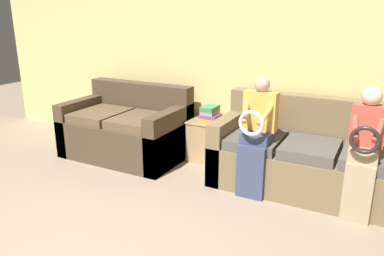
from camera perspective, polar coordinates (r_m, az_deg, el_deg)
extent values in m
cube|color=#DBCC7F|center=(4.68, 4.96, 10.83)|extent=(7.51, 0.06, 2.55)
cube|color=brown|center=(4.09, 17.49, -6.23)|extent=(2.00, 0.87, 0.43)
cube|color=brown|center=(4.26, 18.92, 1.22)|extent=(2.00, 0.20, 0.50)
cube|color=brown|center=(4.28, 5.52, -2.64)|extent=(0.16, 0.87, 0.69)
cube|color=#514C47|center=(4.03, 9.76, -1.89)|extent=(0.53, 0.63, 0.11)
cube|color=#514C47|center=(3.90, 17.56, -3.09)|extent=(0.53, 0.63, 0.11)
cube|color=#514C47|center=(3.86, 25.72, -4.27)|extent=(0.53, 0.63, 0.11)
cube|color=#473828|center=(4.90, -10.09, -1.53)|extent=(1.51, 0.93, 0.48)
cube|color=#473828|center=(5.06, -7.83, 4.49)|extent=(1.51, 0.20, 0.43)
cube|color=#473828|center=(5.30, -15.93, 0.69)|extent=(0.16, 0.93, 0.69)
cube|color=#473828|center=(4.50, -3.34, -1.56)|extent=(0.16, 0.93, 0.69)
cube|color=brown|center=(4.93, -13.71, 1.90)|extent=(0.56, 0.69, 0.11)
cube|color=brown|center=(4.57, -8.09, 1.02)|extent=(0.56, 0.69, 0.11)
cube|color=#384260|center=(3.79, 8.96, -6.64)|extent=(0.28, 0.10, 0.54)
cube|color=#384260|center=(3.79, 9.89, -1.34)|extent=(0.28, 0.28, 0.11)
cube|color=gold|center=(3.79, 10.42, 2.58)|extent=(0.33, 0.14, 0.39)
sphere|color=tan|center=(3.73, 10.64, 6.54)|extent=(0.15, 0.15, 0.15)
torus|color=silver|center=(3.56, 9.03, 0.70)|extent=(0.25, 0.04, 0.25)
cylinder|color=gold|center=(3.69, 8.20, 2.77)|extent=(0.12, 0.31, 0.22)
cylinder|color=gold|center=(3.63, 11.41, 2.35)|extent=(0.12, 0.31, 0.22)
cube|color=tan|center=(3.63, 23.89, -9.08)|extent=(0.24, 0.10, 0.54)
cube|color=tan|center=(3.64, 24.69, -3.53)|extent=(0.24, 0.28, 0.11)
cube|color=#C64C3D|center=(3.64, 25.24, 0.37)|extent=(0.29, 0.14, 0.37)
sphere|color=beige|center=(3.58, 25.77, 4.39)|extent=(0.17, 0.17, 0.17)
torus|color=black|center=(3.39, 24.84, -1.69)|extent=(0.24, 0.04, 0.24)
cylinder|color=#C64C3D|center=(3.50, 23.63, 0.46)|extent=(0.10, 0.31, 0.21)
cylinder|color=#C64C3D|center=(3.50, 26.69, 0.03)|extent=(0.10, 0.31, 0.21)
cube|color=tan|center=(4.69, 2.83, -1.91)|extent=(0.48, 0.41, 0.51)
cube|color=tan|center=(4.61, 2.88, 1.00)|extent=(0.50, 0.43, 0.02)
cube|color=orange|center=(4.61, 3.06, 1.37)|extent=(0.23, 0.29, 0.04)
cube|color=#7A4284|center=(4.59, 2.81, 1.85)|extent=(0.22, 0.23, 0.04)
cube|color=gray|center=(4.58, 2.74, 2.40)|extent=(0.17, 0.24, 0.04)
cube|color=#3D8451|center=(4.57, 2.75, 3.02)|extent=(0.17, 0.25, 0.06)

